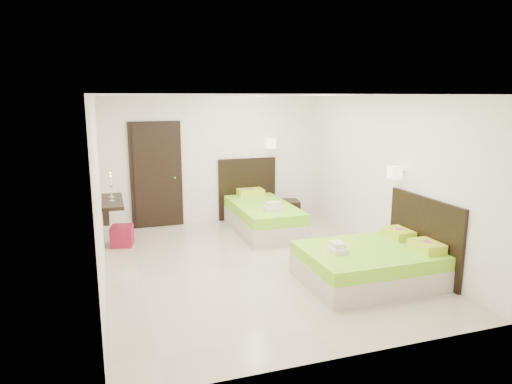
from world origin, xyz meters
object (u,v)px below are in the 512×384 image
object	(u,v)px
bed_double	(374,262)
ottoman	(122,236)
nightstand	(286,211)
bed_single	(262,215)

from	to	relation	value
bed_double	ottoman	bearing A→B (deg)	140.50
bed_double	nightstand	bearing A→B (deg)	89.72
bed_double	ottoman	xyz separation A→B (m)	(-3.35, 2.76, -0.10)
ottoman	nightstand	bearing A→B (deg)	9.94
nightstand	ottoman	world-z (taller)	nightstand
bed_double	nightstand	distance (m)	3.35
bed_single	ottoman	world-z (taller)	bed_single
bed_double	nightstand	xyz separation A→B (m)	(0.02, 3.35, -0.05)
bed_single	nightstand	size ratio (longest dim) A/B	4.14
bed_single	nightstand	world-z (taller)	bed_single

